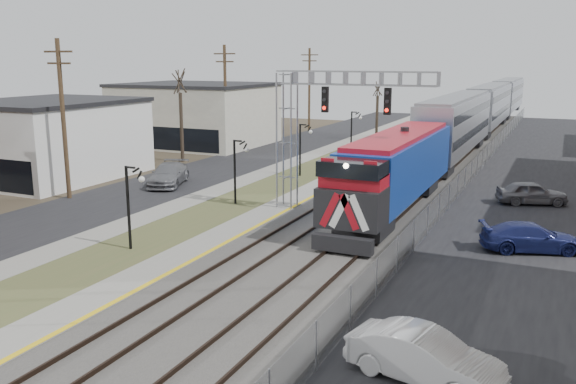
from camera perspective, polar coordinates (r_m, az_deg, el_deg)
The scene contains 18 objects.
street_west at distance 47.31m, azimuth -8.71°, elevation 1.57°, with size 7.00×120.00×0.04m, color black.
sidewalk at distance 45.03m, azimuth -3.90°, elevation 1.16°, with size 2.00×120.00×0.08m, color gray.
grass_median at distance 43.71m, azimuth -0.44°, elevation 0.83°, with size 4.00×120.00×0.06m, color #48512B.
platform at distance 42.54m, azimuth 3.23°, elevation 0.61°, with size 2.00×120.00×0.24m, color gray.
ballast_bed at distance 41.03m, azimuth 9.74°, elevation -0.02°, with size 8.00×120.00×0.20m, color #595651.
platform_edge at distance 42.21m, azimuth 4.34°, elevation 0.67°, with size 0.24×120.00×0.01m, color gold.
track_near at distance 41.53m, azimuth 7.08°, elevation 0.46°, with size 1.58×120.00×0.15m.
track_far at distance 40.65m, azimuth 11.79°, elevation 0.03°, with size 1.58×120.00×0.15m.
train at distance 69.86m, azimuth 17.52°, elevation 7.01°, with size 3.00×85.85×5.33m.
signal_gantry at distance 34.46m, azimuth 2.52°, elevation 7.04°, with size 9.00×1.07×8.15m.
lampposts at distance 29.35m, azimuth -14.36°, elevation -1.38°, with size 0.14×62.14×4.00m.
utility_poles at distance 40.77m, azimuth -20.27°, elevation 6.29°, with size 0.28×80.28×10.00m.
fence at distance 40.06m, azimuth 15.58°, elevation 0.42°, with size 0.04×120.00×1.60m, color gray.
bare_trees at distance 50.78m, azimuth -7.49°, elevation 5.40°, with size 12.30×42.30×5.95m.
car_lot_b at distance 17.81m, azimuth 12.63°, elevation -14.90°, with size 1.52×4.35×1.43m, color white.
car_lot_d at distance 30.45m, azimuth 21.78°, elevation -4.01°, with size 1.85×4.55×1.32m, color navy.
car_lot_e at distance 40.18m, azimuth 21.85°, elevation -0.12°, with size 1.67×4.15×1.41m, color slate.
car_street_b at distance 43.76m, azimuth -11.11°, elevation 1.57°, with size 2.11×5.18×1.50m, color slate.
Camera 1 is at (14.09, -3.81, 8.80)m, focal length 38.00 mm.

